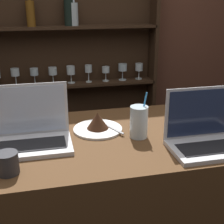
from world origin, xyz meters
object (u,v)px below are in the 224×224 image
(cake_plate, at_px, (98,124))
(coffee_cup, at_px, (7,163))
(laptop_near, at_px, (29,132))
(water_glass, at_px, (139,122))
(laptop_far, at_px, (210,134))

(cake_plate, bearing_deg, coffee_cup, -141.44)
(laptop_near, bearing_deg, water_glass, -3.87)
(coffee_cup, bearing_deg, laptop_far, 2.54)
(water_glass, bearing_deg, laptop_near, 176.13)
(laptop_near, bearing_deg, laptop_far, -14.39)
(cake_plate, relative_size, coffee_cup, 2.86)
(water_glass, xyz_separation_m, coffee_cup, (-0.54, -0.19, -0.03))
(laptop_near, xyz_separation_m, cake_plate, (0.30, 0.08, -0.03))
(laptop_far, bearing_deg, laptop_near, 165.61)
(laptop_near, distance_m, water_glass, 0.46)
(laptop_near, height_order, water_glass, laptop_near)
(laptop_far, relative_size, coffee_cup, 4.42)
(water_glass, bearing_deg, cake_plate, 146.01)
(cake_plate, bearing_deg, laptop_near, -165.50)
(laptop_far, bearing_deg, cake_plate, 147.85)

